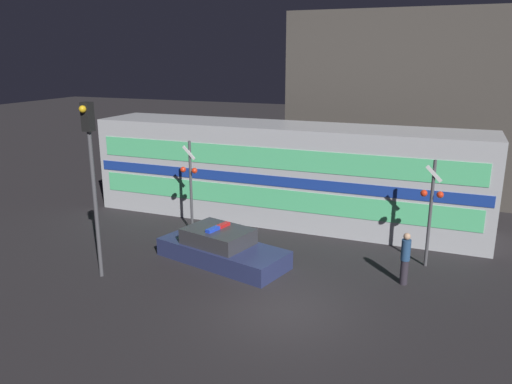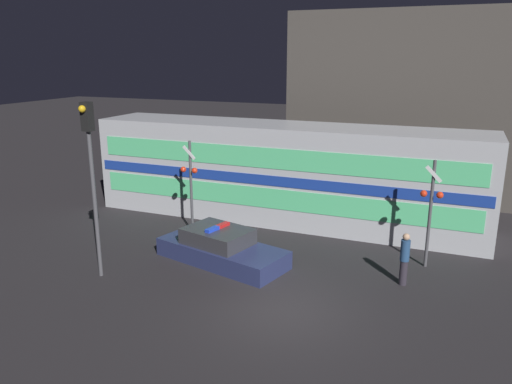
% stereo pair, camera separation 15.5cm
% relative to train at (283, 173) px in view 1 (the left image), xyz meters
% --- Properties ---
extents(ground_plane, '(120.00, 120.00, 0.00)m').
position_rel_train_xyz_m(ground_plane, '(2.77, -7.96, -2.15)').
color(ground_plane, '#262326').
extents(train, '(17.38, 3.11, 4.30)m').
position_rel_train_xyz_m(train, '(0.00, 0.00, 0.00)').
color(train, '#B7BABF').
rests_on(train, ground_plane).
extents(police_car, '(5.10, 3.04, 1.33)m').
position_rel_train_xyz_m(police_car, '(-0.46, -5.41, -1.66)').
color(police_car, navy).
rests_on(police_car, ground_plane).
extents(pedestrian, '(0.30, 0.30, 1.76)m').
position_rel_train_xyz_m(pedestrian, '(5.84, -4.89, -1.25)').
color(pedestrian, '#2D2833').
rests_on(pedestrian, ground_plane).
extents(crossing_signal_near, '(0.76, 0.30, 3.82)m').
position_rel_train_xyz_m(crossing_signal_near, '(6.42, -3.14, 0.07)').
color(crossing_signal_near, '#4C4C51').
rests_on(crossing_signal_near, ground_plane).
extents(crossing_signal_far, '(0.76, 0.30, 3.90)m').
position_rel_train_xyz_m(crossing_signal_far, '(-2.90, -3.20, 0.10)').
color(crossing_signal_far, '#4C4C51').
rests_on(crossing_signal_far, ground_plane).
extents(traffic_light_corner, '(0.30, 0.46, 5.82)m').
position_rel_train_xyz_m(traffic_light_corner, '(-3.70, -8.06, 1.79)').
color(traffic_light_corner, '#4C4C51').
rests_on(traffic_light_corner, ground_plane).
extents(building_left, '(11.80, 5.63, 9.37)m').
position_rel_train_xyz_m(building_left, '(4.35, 7.63, 2.53)').
color(building_left, '#47423D').
rests_on(building_left, ground_plane).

